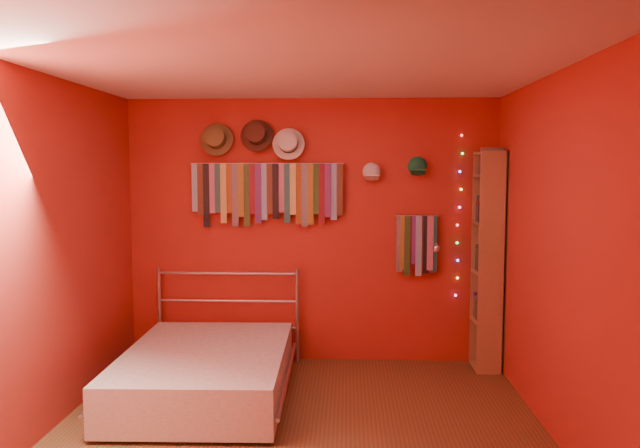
# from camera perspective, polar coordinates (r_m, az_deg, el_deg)

# --- Properties ---
(ground) EXTENTS (3.50, 3.50, 0.00)m
(ground) POSITION_cam_1_polar(r_m,az_deg,el_deg) (4.56, -2.06, -18.80)
(ground) COLOR brown
(ground) RESTS_ON ground
(back_wall) EXTENTS (3.50, 0.02, 2.50)m
(back_wall) POSITION_cam_1_polar(r_m,az_deg,el_deg) (5.94, -0.75, -0.64)
(back_wall) COLOR #A61F1A
(back_wall) RESTS_ON ground
(right_wall) EXTENTS (0.02, 3.50, 2.50)m
(right_wall) POSITION_cam_1_polar(r_m,az_deg,el_deg) (4.42, 21.14, -2.98)
(right_wall) COLOR #A61F1A
(right_wall) RESTS_ON ground
(left_wall) EXTENTS (0.02, 3.50, 2.50)m
(left_wall) POSITION_cam_1_polar(r_m,az_deg,el_deg) (4.69, -24.00, -2.64)
(left_wall) COLOR #A61F1A
(left_wall) RESTS_ON ground
(ceiling) EXTENTS (3.50, 3.50, 0.02)m
(ceiling) POSITION_cam_1_polar(r_m,az_deg,el_deg) (4.22, -2.18, 14.04)
(ceiling) COLOR white
(ceiling) RESTS_ON back_wall
(tie_rack) EXTENTS (1.45, 0.03, 0.61)m
(tie_rack) POSITION_cam_1_polar(r_m,az_deg,el_deg) (5.89, -4.83, 3.07)
(tie_rack) COLOR #B2B3B7
(tie_rack) RESTS_ON back_wall
(small_tie_rack) EXTENTS (0.40, 0.03, 0.57)m
(small_tie_rack) POSITION_cam_1_polar(r_m,az_deg,el_deg) (5.91, 8.84, -1.71)
(small_tie_rack) COLOR #B2B3B7
(small_tie_rack) RESTS_ON back_wall
(fedora_olive) EXTENTS (0.31, 0.17, 0.31)m
(fedora_olive) POSITION_cam_1_polar(r_m,az_deg,el_deg) (5.94, -9.51, 7.72)
(fedora_olive) COLOR brown
(fedora_olive) RESTS_ON back_wall
(fedora_brown) EXTENTS (0.31, 0.17, 0.30)m
(fedora_brown) POSITION_cam_1_polar(r_m,az_deg,el_deg) (5.87, -5.86, 8.14)
(fedora_brown) COLOR #452418
(fedora_brown) RESTS_ON back_wall
(fedora_white) EXTENTS (0.30, 0.16, 0.30)m
(fedora_white) POSITION_cam_1_polar(r_m,az_deg,el_deg) (5.83, -2.92, 7.41)
(fedora_white) COLOR silver
(fedora_white) RESTS_ON back_wall
(cap_white) EXTENTS (0.17, 0.22, 0.17)m
(cap_white) POSITION_cam_1_polar(r_m,az_deg,el_deg) (5.85, 4.75, 4.77)
(cap_white) COLOR white
(cap_white) RESTS_ON back_wall
(cap_green) EXTENTS (0.18, 0.23, 0.18)m
(cap_green) POSITION_cam_1_polar(r_m,az_deg,el_deg) (5.88, 8.90, 5.23)
(cap_green) COLOR #186E41
(cap_green) RESTS_ON back_wall
(fairy_lights) EXTENTS (0.06, 0.02, 1.53)m
(fairy_lights) POSITION_cam_1_polar(r_m,az_deg,el_deg) (5.97, 12.59, 0.70)
(fairy_lights) COLOR #FF3333
(fairy_lights) RESTS_ON back_wall
(reading_lamp) EXTENTS (0.07, 0.30, 0.09)m
(reading_lamp) POSITION_cam_1_polar(r_m,az_deg,el_deg) (5.77, 10.55, -2.17)
(reading_lamp) COLOR #B2B3B7
(reading_lamp) RESTS_ON back_wall
(bookshelf) EXTENTS (0.25, 0.34, 2.00)m
(bookshelf) POSITION_cam_1_polar(r_m,az_deg,el_deg) (5.89, 15.47, -3.16)
(bookshelf) COLOR olive
(bookshelf) RESTS_ON ground
(bed) EXTENTS (1.40, 1.88, 0.90)m
(bed) POSITION_cam_1_polar(r_m,az_deg,el_deg) (5.25, -10.38, -13.12)
(bed) COLOR #B2B3B7
(bed) RESTS_ON ground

